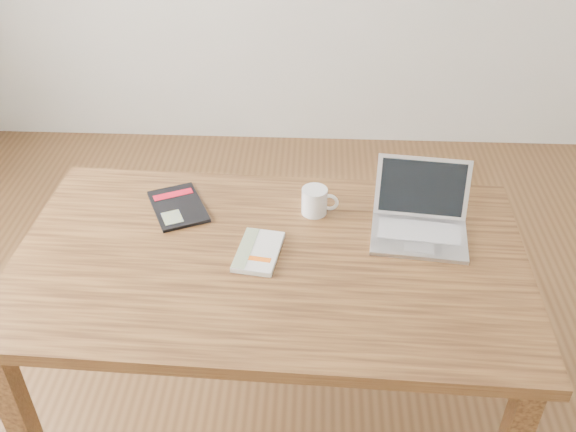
{
  "coord_description": "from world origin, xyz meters",
  "views": [
    {
      "loc": [
        -0.02,
        -1.45,
        1.94
      ],
      "look_at": [
        -0.09,
        0.03,
        0.85
      ],
      "focal_mm": 40.0,
      "sensor_mm": 36.0,
      "label": 1
    }
  ],
  "objects_px": {
    "coffee_mug": "(315,201)",
    "white_guidebook": "(258,252)",
    "black_guidebook": "(178,206)",
    "laptop": "(420,219)",
    "desk": "(270,279)"
  },
  "relations": [
    {
      "from": "white_guidebook",
      "to": "coffee_mug",
      "type": "height_order",
      "value": "coffee_mug"
    },
    {
      "from": "black_guidebook",
      "to": "laptop",
      "type": "height_order",
      "value": "laptop"
    },
    {
      "from": "black_guidebook",
      "to": "laptop",
      "type": "bearing_deg",
      "value": -30.84
    },
    {
      "from": "black_guidebook",
      "to": "coffee_mug",
      "type": "distance_m",
      "value": 0.44
    },
    {
      "from": "desk",
      "to": "black_guidebook",
      "type": "distance_m",
      "value": 0.39
    },
    {
      "from": "black_guidebook",
      "to": "coffee_mug",
      "type": "height_order",
      "value": "coffee_mug"
    },
    {
      "from": "desk",
      "to": "coffee_mug",
      "type": "height_order",
      "value": "coffee_mug"
    },
    {
      "from": "black_guidebook",
      "to": "laptop",
      "type": "distance_m",
      "value": 0.76
    },
    {
      "from": "coffee_mug",
      "to": "white_guidebook",
      "type": "bearing_deg",
      "value": -121.59
    },
    {
      "from": "white_guidebook",
      "to": "laptop",
      "type": "relative_size",
      "value": 0.67
    },
    {
      "from": "coffee_mug",
      "to": "laptop",
      "type": "bearing_deg",
      "value": -7.83
    },
    {
      "from": "desk",
      "to": "white_guidebook",
      "type": "xyz_separation_m",
      "value": [
        -0.03,
        0.01,
        0.1
      ]
    },
    {
      "from": "coffee_mug",
      "to": "desk",
      "type": "bearing_deg",
      "value": -114.58
    },
    {
      "from": "laptop",
      "to": "coffee_mug",
      "type": "distance_m",
      "value": 0.32
    },
    {
      "from": "desk",
      "to": "black_guidebook",
      "type": "height_order",
      "value": "black_guidebook"
    }
  ]
}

